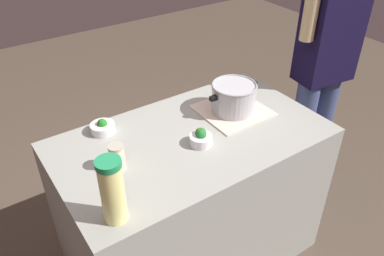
{
  "coord_description": "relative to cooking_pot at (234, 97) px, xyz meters",
  "views": [
    {
      "loc": [
        -0.89,
        -1.31,
        2.03
      ],
      "look_at": [
        0.0,
        0.0,
        0.94
      ],
      "focal_mm": 36.7,
      "sensor_mm": 36.0,
      "label": 1
    }
  ],
  "objects": [
    {
      "name": "broccoli_bowl_front",
      "position": [
        -0.31,
        -0.14,
        -0.06
      ],
      "size": [
        0.11,
        0.11,
        0.08
      ],
      "color": "silver",
      "rests_on": "counter_slab"
    },
    {
      "name": "cooking_pot",
      "position": [
        0.0,
        0.0,
        0.0
      ],
      "size": [
        0.31,
        0.24,
        0.16
      ],
      "color": "#B7B7BC",
      "rests_on": "dish_cloth"
    },
    {
      "name": "person_cook",
      "position": [
        0.69,
        -0.03,
        -0.04
      ],
      "size": [
        0.5,
        0.24,
        1.7
      ],
      "color": "#3A4672",
      "rests_on": "ground_plane"
    },
    {
      "name": "counter_slab",
      "position": [
        -0.32,
        -0.07,
        -0.53
      ],
      "size": [
        1.36,
        0.78,
        0.89
      ],
      "primitive_type": "cube",
      "color": "#969890",
      "rests_on": "ground_plane"
    },
    {
      "name": "dish_cloth",
      "position": [
        0.0,
        0.0,
        -0.09
      ],
      "size": [
        0.35,
        0.35,
        0.01
      ],
      "primitive_type": "cube",
      "color": "beige",
      "rests_on": "counter_slab"
    },
    {
      "name": "broccoli_bowl_center",
      "position": [
        -0.67,
        0.21,
        -0.06
      ],
      "size": [
        0.12,
        0.12,
        0.08
      ],
      "color": "silver",
      "rests_on": "counter_slab"
    },
    {
      "name": "mason_jar",
      "position": [
        -0.73,
        -0.09,
        -0.03
      ],
      "size": [
        0.07,
        0.07,
        0.12
      ],
      "color": "beige",
      "rests_on": "counter_slab"
    },
    {
      "name": "ground_plane",
      "position": [
        -0.32,
        -0.07,
        -0.98
      ],
      "size": [
        8.0,
        8.0,
        0.0
      ],
      "primitive_type": "plane",
      "color": "brown"
    },
    {
      "name": "lemonade_pitcher",
      "position": [
        -0.86,
        -0.35,
        0.05
      ],
      "size": [
        0.1,
        0.1,
        0.28
      ],
      "color": "#F9F493",
      "rests_on": "counter_slab"
    }
  ]
}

